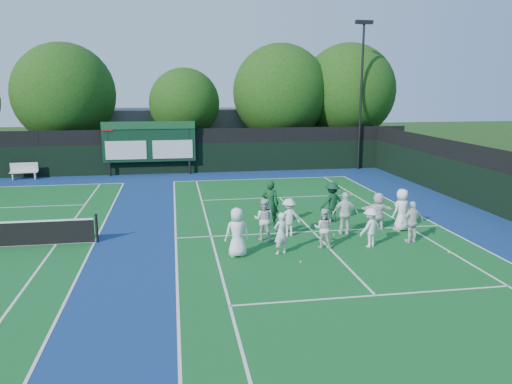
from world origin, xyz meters
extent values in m
plane|color=#17380F|center=(0.00, 0.00, 0.00)|extent=(120.00, 120.00, 0.00)
cube|color=navy|center=(-6.00, 1.00, 0.00)|extent=(34.00, 32.00, 0.01)
cube|color=#115620|center=(0.00, 1.00, 0.01)|extent=(10.97, 23.77, 0.00)
cube|color=silver|center=(0.00, 12.88, 0.01)|extent=(10.97, 0.08, 0.00)
cube|color=silver|center=(-5.49, 1.00, 0.01)|extent=(0.08, 23.77, 0.00)
cube|color=silver|center=(5.49, 1.00, 0.01)|extent=(0.08, 23.77, 0.00)
cube|color=silver|center=(-4.12, 1.00, 0.01)|extent=(0.08, 23.77, 0.00)
cube|color=silver|center=(4.12, 1.00, 0.01)|extent=(0.08, 23.77, 0.00)
cube|color=silver|center=(0.00, -5.40, 0.01)|extent=(8.23, 0.08, 0.00)
cube|color=silver|center=(0.00, 7.40, 0.01)|extent=(8.23, 0.08, 0.00)
cube|color=silver|center=(0.00, 1.00, 0.01)|extent=(0.08, 12.80, 0.00)
cube|color=silver|center=(-14.00, 12.88, 0.01)|extent=(10.97, 0.08, 0.00)
cube|color=silver|center=(-8.52, 1.00, 0.01)|extent=(0.08, 23.77, 0.00)
cube|color=silver|center=(-9.88, 1.00, 0.01)|extent=(0.08, 23.77, 0.00)
cube|color=black|center=(-6.00, 16.00, 1.00)|extent=(34.00, 0.08, 2.00)
cube|color=black|center=(-6.00, 16.00, 2.50)|extent=(34.00, 0.05, 1.00)
cylinder|color=black|center=(-9.60, 15.60, 1.75)|extent=(0.16, 0.16, 3.50)
cylinder|color=black|center=(-4.40, 15.60, 1.75)|extent=(0.16, 0.16, 3.50)
cube|color=black|center=(-7.00, 15.60, 2.20)|extent=(6.00, 0.15, 2.60)
cube|color=#134421|center=(-7.00, 15.50, 3.30)|extent=(6.00, 0.05, 0.50)
cube|color=silver|center=(-8.50, 15.50, 1.70)|extent=(2.60, 0.04, 1.20)
cube|color=silver|center=(-5.50, 15.50, 1.70)|extent=(2.60, 0.04, 1.20)
cube|color=maroon|center=(-9.60, 15.50, 3.20)|extent=(0.70, 0.04, 0.50)
cube|color=slate|center=(-2.00, 24.00, 2.00)|extent=(18.00, 6.00, 4.00)
cylinder|color=black|center=(7.50, 15.70, 5.00)|extent=(0.16, 0.16, 10.00)
cube|color=black|center=(7.50, 15.70, 10.00)|extent=(1.20, 0.30, 0.25)
cylinder|color=black|center=(-8.40, 1.00, 0.55)|extent=(0.10, 0.10, 1.10)
cube|color=silver|center=(-14.83, 15.30, 0.46)|extent=(1.68, 0.55, 0.07)
cube|color=silver|center=(-14.83, 15.46, 0.77)|extent=(1.65, 0.17, 0.55)
cube|color=silver|center=(-15.49, 15.30, 0.22)|extent=(0.09, 0.39, 0.44)
cube|color=silver|center=(-14.17, 15.30, 0.22)|extent=(0.09, 0.39, 0.44)
cylinder|color=black|center=(-12.86, 19.50, 1.30)|extent=(0.44, 0.44, 2.60)
sphere|color=#153B0D|center=(-12.86, 19.50, 5.25)|extent=(7.07, 7.07, 7.07)
sphere|color=#153B0D|center=(-12.26, 19.80, 4.55)|extent=(4.95, 4.95, 4.95)
cylinder|color=black|center=(-4.54, 19.50, 1.32)|extent=(0.44, 0.44, 2.64)
sphere|color=#153B0D|center=(-4.54, 19.50, 4.56)|extent=(5.11, 5.11, 5.11)
sphere|color=#153B0D|center=(-3.94, 19.80, 4.05)|extent=(3.58, 3.58, 3.58)
cylinder|color=black|center=(2.61, 19.50, 1.33)|extent=(0.44, 0.44, 2.65)
sphere|color=#153B0D|center=(2.61, 19.50, 5.34)|extent=(7.17, 7.17, 7.17)
sphere|color=#153B0D|center=(3.21, 19.80, 4.62)|extent=(5.02, 5.02, 5.02)
cylinder|color=black|center=(7.92, 19.50, 1.37)|extent=(0.44, 0.44, 2.75)
sphere|color=#153B0D|center=(7.92, 19.50, 5.44)|extent=(7.18, 7.18, 7.18)
sphere|color=#153B0D|center=(8.52, 19.80, 4.72)|extent=(5.02, 5.02, 5.02)
sphere|color=#C8D318|center=(-1.39, -2.43, 0.03)|extent=(0.07, 0.07, 0.07)
sphere|color=#C8D318|center=(1.99, 2.76, 0.03)|extent=(0.07, 0.07, 0.07)
sphere|color=#C8D318|center=(3.98, -2.38, 0.03)|extent=(0.07, 0.07, 0.07)
sphere|color=#C8D318|center=(-3.36, 1.24, 0.03)|extent=(0.07, 0.07, 0.07)
sphere|color=#C8D318|center=(-1.12, 3.42, 0.03)|extent=(0.07, 0.07, 0.07)
sphere|color=#C8D318|center=(0.68, 0.39, 0.03)|extent=(0.07, 0.07, 0.07)
imported|color=white|center=(-3.40, -1.45, 0.86)|extent=(0.92, 0.68, 1.73)
imported|color=white|center=(-1.87, -1.44, 0.75)|extent=(0.64, 0.53, 1.50)
imported|color=silver|center=(-0.18, -1.01, 0.73)|extent=(0.88, 0.80, 1.46)
imported|color=white|center=(1.52, -1.21, 0.73)|extent=(1.08, 0.88, 1.46)
imported|color=silver|center=(3.29, -0.94, 0.79)|extent=(0.98, 0.53, 1.59)
imported|color=silver|center=(-2.15, 0.26, 0.81)|extent=(0.97, 0.88, 1.63)
imported|color=white|center=(-1.11, 0.58, 0.75)|extent=(1.02, 0.65, 1.51)
imported|color=white|center=(1.15, 0.48, 0.85)|extent=(1.05, 0.57, 1.71)
imported|color=white|center=(2.71, 0.93, 0.77)|extent=(1.49, 0.70, 1.55)
imported|color=white|center=(3.59, 0.62, 0.86)|extent=(0.99, 0.82, 1.72)
imported|color=#0F3A1D|center=(-1.54, 2.11, 0.98)|extent=(0.84, 0.72, 1.96)
imported|color=#0E361F|center=(1.22, 2.36, 0.87)|extent=(1.26, 0.94, 1.75)
camera|label=1|loc=(-5.47, -17.75, 5.75)|focal=35.00mm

